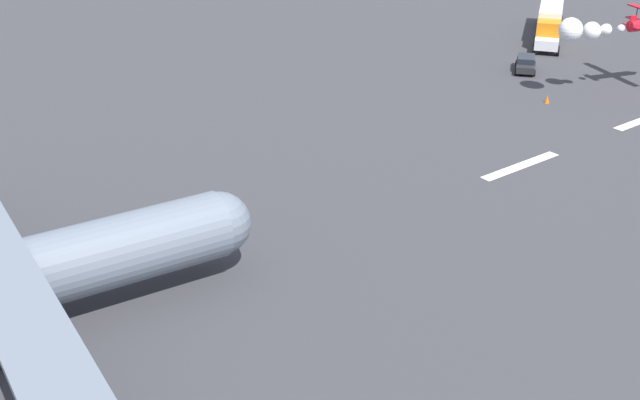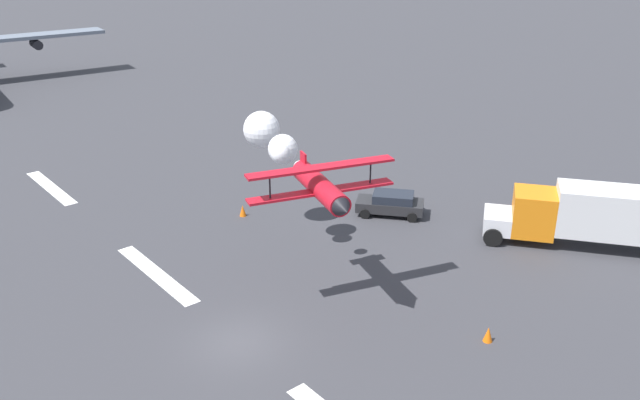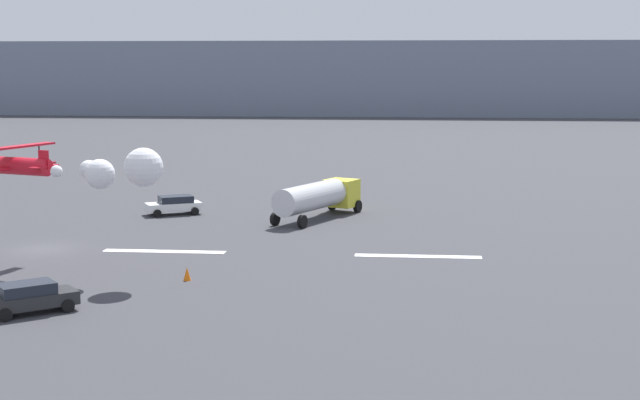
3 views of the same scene
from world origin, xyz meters
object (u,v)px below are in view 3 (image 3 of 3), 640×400
(fuel_tanker_truck, at_px, (318,197))
(traffic_cone_far, at_px, (187,274))
(followme_car_yellow, at_px, (30,297))
(airport_staff_sedan, at_px, (174,205))
(stunt_biplane_red, at_px, (88,168))

(fuel_tanker_truck, height_order, traffic_cone_far, fuel_tanker_truck)
(fuel_tanker_truck, distance_m, followme_car_yellow, 31.40)
(traffic_cone_far, bearing_deg, airport_staff_sedan, 105.96)
(airport_staff_sedan, xyz_separation_m, traffic_cone_far, (6.48, -22.65, -0.44))
(stunt_biplane_red, bearing_deg, airport_staff_sedan, 91.68)
(fuel_tanker_truck, height_order, airport_staff_sedan, fuel_tanker_truck)
(fuel_tanker_truck, bearing_deg, airport_staff_sedan, 175.66)
(traffic_cone_far, bearing_deg, fuel_tanker_truck, 76.36)
(followme_car_yellow, height_order, traffic_cone_far, followme_car_yellow)
(stunt_biplane_red, bearing_deg, traffic_cone_far, -8.73)
(airport_staff_sedan, bearing_deg, followme_car_yellow, -89.07)
(fuel_tanker_truck, xyz_separation_m, airport_staff_sedan, (-11.76, 0.89, -0.94))
(followme_car_yellow, xyz_separation_m, airport_staff_sedan, (-0.49, 30.19, 0.00))
(fuel_tanker_truck, height_order, followme_car_yellow, fuel_tanker_truck)
(stunt_biplane_red, relative_size, traffic_cone_far, 17.25)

